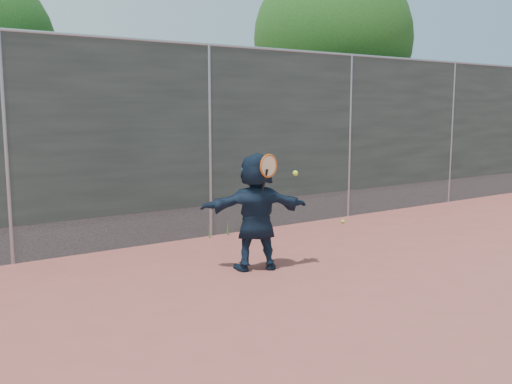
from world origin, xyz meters
TOP-DOWN VIEW (x-y plane):
  - ground at (0.00, 0.00)m, footprint 80.00×80.00m
  - player at (-0.48, 1.50)m, footprint 1.44×0.92m
  - ball_ground at (2.45, 3.04)m, footprint 0.07×0.07m
  - fence at (-0.00, 3.50)m, footprint 20.00×0.06m
  - swing_action at (-0.40, 1.29)m, footprint 0.56×0.17m
  - tree_right at (4.68, 5.75)m, footprint 3.78×3.60m
  - weed_clump at (0.29, 3.38)m, footprint 0.68×0.07m

SIDE VIEW (x-z plane):
  - ground at x=0.00m, z-range 0.00..0.00m
  - ball_ground at x=2.45m, z-range 0.00..0.07m
  - weed_clump at x=0.29m, z-range -0.02..0.28m
  - player at x=-0.48m, z-range 0.00..1.49m
  - swing_action at x=-0.40m, z-range 1.05..1.56m
  - fence at x=0.00m, z-range 0.07..3.09m
  - tree_right at x=4.68m, z-range 0.80..6.19m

